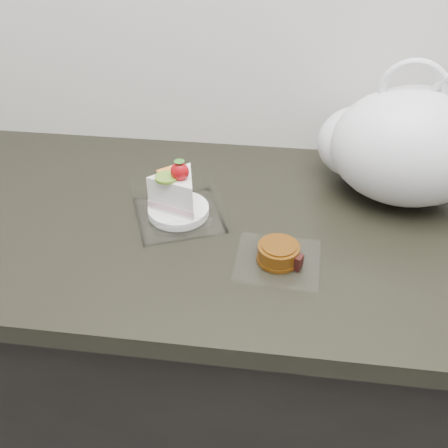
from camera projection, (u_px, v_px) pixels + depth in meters
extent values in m
cube|color=black|center=(265.00, 373.00, 1.25)|extent=(2.00, 0.60, 0.86)
cube|color=black|center=(276.00, 230.00, 0.98)|extent=(2.04, 0.64, 0.04)
cube|color=white|center=(179.00, 215.00, 0.98)|extent=(0.21, 0.21, 0.00)
cylinder|color=white|center=(179.00, 210.00, 0.98)|extent=(0.12, 0.12, 0.02)
ellipsoid|color=red|center=(180.00, 172.00, 0.91)|extent=(0.03, 0.03, 0.04)
cone|color=#2D7223|center=(179.00, 163.00, 0.90)|extent=(0.02, 0.02, 0.01)
cylinder|color=#7FA730|center=(166.00, 177.00, 0.92)|extent=(0.04, 0.04, 0.01)
cube|color=orange|center=(171.00, 170.00, 0.94)|extent=(0.05, 0.05, 0.01)
cube|color=white|center=(278.00, 260.00, 0.88)|extent=(0.15, 0.14, 0.00)
cylinder|color=#60330B|center=(278.00, 253.00, 0.87)|extent=(0.08, 0.08, 0.03)
cylinder|color=#60330B|center=(278.00, 258.00, 0.87)|extent=(0.09, 0.09, 0.01)
cylinder|color=#60330B|center=(279.00, 245.00, 0.86)|extent=(0.07, 0.07, 0.00)
cube|color=black|center=(296.00, 262.00, 0.85)|extent=(0.03, 0.02, 0.03)
ellipsoid|color=white|center=(411.00, 147.00, 0.97)|extent=(0.38, 0.34, 0.23)
ellipsoid|color=white|center=(361.00, 143.00, 1.04)|extent=(0.23, 0.22, 0.15)
torus|color=white|center=(413.00, 93.00, 0.91)|extent=(0.13, 0.04, 0.13)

